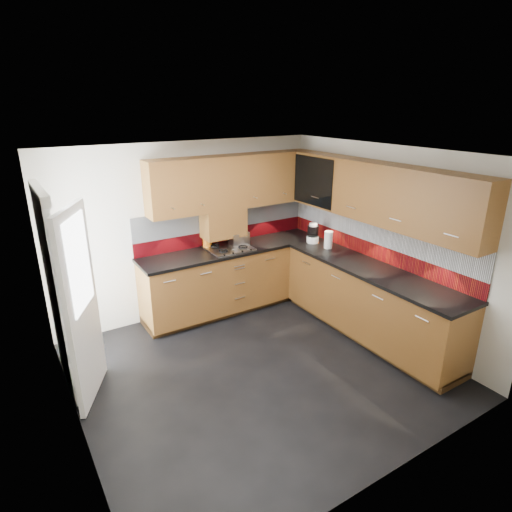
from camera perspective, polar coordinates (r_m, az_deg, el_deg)
room at (r=4.37m, az=0.35°, el=1.54°), size 4.00×3.80×2.64m
base_cabinets at (r=5.88m, az=5.39°, el=-4.68°), size 2.70×3.20×0.95m
countertop at (r=5.68m, az=5.52°, el=-0.33°), size 2.72×3.22×0.04m
backsplash at (r=5.88m, az=6.02°, el=3.36°), size 2.70×3.20×0.54m
upper_cabinets at (r=5.60m, az=6.80°, el=9.10°), size 2.50×3.20×0.72m
extractor_hood at (r=6.01m, az=-4.41°, el=4.45°), size 0.60×0.33×0.40m
glass_cabinet at (r=6.11m, az=8.70°, el=10.18°), size 0.32×0.80×0.66m
back_door at (r=4.65m, az=-23.93°, el=-5.27°), size 0.42×1.19×2.04m
gas_hob at (r=5.96m, az=-3.58°, el=1.08°), size 0.60×0.52×0.05m
utensil_pot at (r=6.03m, az=-6.53°, el=2.07°), size 0.13×0.13×0.46m
toaster at (r=6.10m, az=-2.30°, el=2.33°), size 0.27×0.17×0.20m
food_processor at (r=6.24m, az=7.60°, el=2.95°), size 0.17×0.17×0.29m
paper_towel at (r=6.04m, az=9.63°, el=2.15°), size 0.12×0.12×0.24m
orange_cloth at (r=6.29m, az=7.62°, el=1.88°), size 0.18×0.17×0.02m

